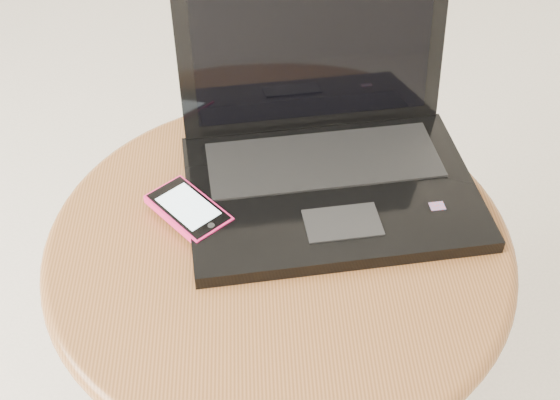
{
  "coord_description": "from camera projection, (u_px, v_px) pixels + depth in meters",
  "views": [
    {
      "loc": [
        -0.09,
        -0.71,
        1.08
      ],
      "look_at": [
        -0.06,
        -0.12,
        0.51
      ],
      "focal_mm": 46.41,
      "sensor_mm": 36.0,
      "label": 1
    }
  ],
  "objects": [
    {
      "name": "laptop",
      "position": [
        326.0,
        150.0,
        0.91
      ],
      "size": [
        0.38,
        0.32,
        0.23
      ],
      "color": "black",
      "rests_on": "table"
    },
    {
      "name": "phone_pink",
      "position": [
        188.0,
        210.0,
        0.88
      ],
      "size": [
        0.11,
        0.12,
        0.01
      ],
      "color": "#E81F66",
      "rests_on": "phone_black"
    },
    {
      "name": "phone_black",
      "position": [
        199.0,
        218.0,
        0.88
      ],
      "size": [
        0.1,
        0.11,
        0.01
      ],
      "color": "black",
      "rests_on": "table"
    },
    {
      "name": "table",
      "position": [
        279.0,
        287.0,
        0.93
      ],
      "size": [
        0.56,
        0.56,
        0.45
      ],
      "color": "#57210E",
      "rests_on": "ground"
    }
  ]
}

